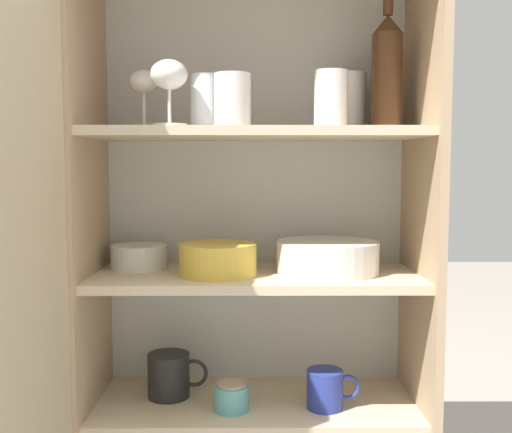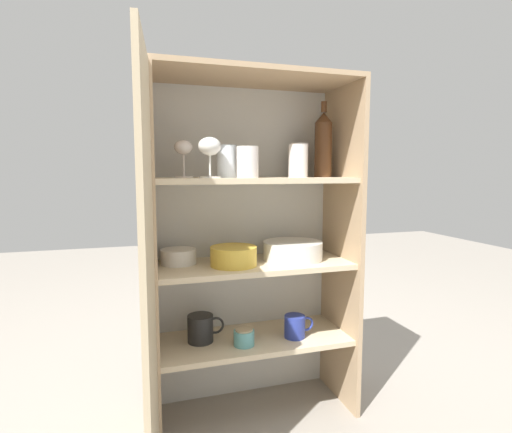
# 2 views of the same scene
# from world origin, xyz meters

# --- Properties ---
(ground_plane) EXTENTS (8.00, 8.00, 0.00)m
(ground_plane) POSITION_xyz_m (0.00, 0.00, 0.00)
(ground_plane) COLOR gray
(cupboard_back_panel) EXTENTS (0.77, 0.02, 1.28)m
(cupboard_back_panel) POSITION_xyz_m (0.00, 0.31, 0.64)
(cupboard_back_panel) COLOR silver
(cupboard_back_panel) RESTS_ON ground_plane
(cupboard_side_left) EXTENTS (0.02, 0.33, 1.28)m
(cupboard_side_left) POSITION_xyz_m (-0.37, 0.15, 0.64)
(cupboard_side_left) COLOR tan
(cupboard_side_left) RESTS_ON ground_plane
(cupboard_side_right) EXTENTS (0.02, 0.33, 1.28)m
(cupboard_side_right) POSITION_xyz_m (0.37, 0.15, 0.64)
(cupboard_side_right) COLOR tan
(cupboard_side_right) RESTS_ON ground_plane
(cupboard_top_panel) EXTENTS (0.77, 0.33, 0.02)m
(cupboard_top_panel) POSITION_xyz_m (0.00, 0.15, 1.29)
(cupboard_top_panel) COLOR tan
(cupboard_top_panel) RESTS_ON cupboard_side_left
(shelf_board_lower) EXTENTS (0.73, 0.30, 0.02)m
(shelf_board_lower) POSITION_xyz_m (0.00, 0.15, 0.29)
(shelf_board_lower) COLOR beige
(shelf_board_middle) EXTENTS (0.73, 0.30, 0.02)m
(shelf_board_middle) POSITION_xyz_m (0.00, 0.15, 0.59)
(shelf_board_middle) COLOR beige
(shelf_board_upper) EXTENTS (0.73, 0.30, 0.02)m
(shelf_board_upper) POSITION_xyz_m (0.00, 0.15, 0.92)
(shelf_board_upper) COLOR beige
(cupboard_door) EXTENTS (0.05, 0.38, 1.28)m
(cupboard_door) POSITION_xyz_m (-0.40, -0.21, 0.64)
(cupboard_door) COLOR tan
(cupboard_door) RESTS_ON ground_plane
(tumbler_glass_0) EXTENTS (0.08, 0.08, 0.11)m
(tumbler_glass_0) POSITION_xyz_m (-0.05, 0.06, 0.98)
(tumbler_glass_0) COLOR silver
(tumbler_glass_0) RESTS_ON shelf_board_upper
(tumbler_glass_1) EXTENTS (0.07, 0.07, 0.12)m
(tumbler_glass_1) POSITION_xyz_m (0.16, 0.10, 0.99)
(tumbler_glass_1) COLOR silver
(tumbler_glass_1) RESTS_ON shelf_board_upper
(tumbler_glass_2) EXTENTS (0.07, 0.07, 0.12)m
(tumbler_glass_2) POSITION_xyz_m (-0.11, 0.12, 0.99)
(tumbler_glass_2) COLOR white
(tumbler_glass_2) RESTS_ON shelf_board_upper
(tumbler_glass_3) EXTENTS (0.08, 0.08, 0.14)m
(tumbler_glass_3) POSITION_xyz_m (0.22, 0.24, 1.00)
(tumbler_glass_3) COLOR silver
(tumbler_glass_3) RESTS_ON shelf_board_upper
(wine_glass_0) EXTENTS (0.07, 0.07, 0.14)m
(wine_glass_0) POSITION_xyz_m (-0.25, 0.18, 1.03)
(wine_glass_0) COLOR silver
(wine_glass_0) RESTS_ON shelf_board_upper
(wine_glass_1) EXTENTS (0.08, 0.08, 0.14)m
(wine_glass_1) POSITION_xyz_m (-0.18, 0.06, 1.03)
(wine_glass_1) COLOR white
(wine_glass_1) RESTS_ON shelf_board_upper
(wine_bottle) EXTENTS (0.07, 0.07, 0.30)m
(wine_bottle) POSITION_xyz_m (0.30, 0.17, 1.06)
(wine_bottle) COLOR #4C2D19
(wine_bottle) RESTS_ON shelf_board_upper
(plate_stack_white) EXTENTS (0.23, 0.23, 0.07)m
(plate_stack_white) POSITION_xyz_m (0.16, 0.15, 0.64)
(plate_stack_white) COLOR silver
(plate_stack_white) RESTS_ON shelf_board_middle
(mixing_bowl_large) EXTENTS (0.17, 0.17, 0.07)m
(mixing_bowl_large) POSITION_xyz_m (-0.08, 0.12, 0.64)
(mixing_bowl_large) COLOR gold
(mixing_bowl_large) RESTS_ON shelf_board_middle
(serving_bowl_small) EXTENTS (0.13, 0.13, 0.06)m
(serving_bowl_small) POSITION_xyz_m (-0.28, 0.21, 0.64)
(serving_bowl_small) COLOR silver
(serving_bowl_small) RESTS_ON shelf_board_middle
(coffee_mug_primary) EXTENTS (0.14, 0.10, 0.10)m
(coffee_mug_primary) POSITION_xyz_m (-0.20, 0.17, 0.36)
(coffee_mug_primary) COLOR black
(coffee_mug_primary) RESTS_ON shelf_board_lower
(coffee_mug_extra_1) EXTENTS (0.12, 0.08, 0.09)m
(coffee_mug_extra_1) POSITION_xyz_m (0.16, 0.10, 0.35)
(coffee_mug_extra_1) COLOR #283893
(coffee_mug_extra_1) RESTS_ON shelf_board_lower
(storage_jar) EXTENTS (0.08, 0.08, 0.06)m
(storage_jar) POSITION_xyz_m (-0.05, 0.09, 0.34)
(storage_jar) COLOR #5BA3A8
(storage_jar) RESTS_ON shelf_board_lower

